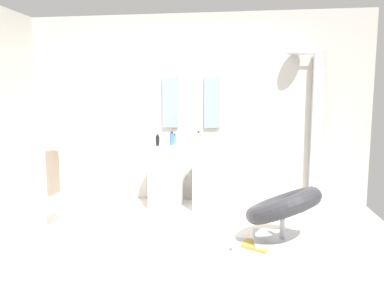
{
  "coord_description": "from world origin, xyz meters",
  "views": [
    {
      "loc": [
        0.68,
        -3.48,
        1.48
      ],
      "look_at": [
        0.15,
        0.55,
        0.95
      ],
      "focal_mm": 34.26,
      "sensor_mm": 36.0,
      "label": 1
    }
  ],
  "objects_px": {
    "soap_bottle_white": "(199,140)",
    "soap_bottle_blue": "(172,139)",
    "pedestal_sink_left": "(166,174)",
    "pedestal_sink_right": "(210,175)",
    "lounge_chair": "(283,210)",
    "soap_bottle_grey": "(198,139)",
    "towel_rack": "(51,174)",
    "shower_column": "(315,127)",
    "coffee_mug": "(236,247)",
    "soap_bottle_green": "(174,139)",
    "soap_bottle_black": "(158,141)",
    "magazine_ochre": "(256,246)"
  },
  "relations": [
    {
      "from": "magazine_ochre",
      "to": "soap_bottle_black",
      "type": "xyz_separation_m",
      "value": [
        -1.23,
        1.11,
        0.89
      ]
    },
    {
      "from": "pedestal_sink_right",
      "to": "lounge_chair",
      "type": "bearing_deg",
      "value": -52.72
    },
    {
      "from": "pedestal_sink_right",
      "to": "magazine_ochre",
      "type": "height_order",
      "value": "pedestal_sink_right"
    },
    {
      "from": "pedestal_sink_right",
      "to": "pedestal_sink_left",
      "type": "bearing_deg",
      "value": 180.0
    },
    {
      "from": "soap_bottle_green",
      "to": "soap_bottle_blue",
      "type": "bearing_deg",
      "value": -95.39
    },
    {
      "from": "pedestal_sink_right",
      "to": "shower_column",
      "type": "height_order",
      "value": "shower_column"
    },
    {
      "from": "pedestal_sink_right",
      "to": "towel_rack",
      "type": "distance_m",
      "value": 1.96
    },
    {
      "from": "lounge_chair",
      "to": "towel_rack",
      "type": "bearing_deg",
      "value": 177.77
    },
    {
      "from": "towel_rack",
      "to": "soap_bottle_blue",
      "type": "relative_size",
      "value": 5.3
    },
    {
      "from": "soap_bottle_blue",
      "to": "coffee_mug",
      "type": "bearing_deg",
      "value": -56.55
    },
    {
      "from": "pedestal_sink_left",
      "to": "soap_bottle_white",
      "type": "relative_size",
      "value": 6.86
    },
    {
      "from": "pedestal_sink_right",
      "to": "shower_column",
      "type": "xyz_separation_m",
      "value": [
        1.38,
        0.3,
        0.63
      ]
    },
    {
      "from": "shower_column",
      "to": "soap_bottle_grey",
      "type": "bearing_deg",
      "value": -166.27
    },
    {
      "from": "pedestal_sink_left",
      "to": "pedestal_sink_right",
      "type": "bearing_deg",
      "value": 0.0
    },
    {
      "from": "magazine_ochre",
      "to": "soap_bottle_green",
      "type": "bearing_deg",
      "value": 157.96
    },
    {
      "from": "pedestal_sink_left",
      "to": "towel_rack",
      "type": "height_order",
      "value": "towel_rack"
    },
    {
      "from": "pedestal_sink_left",
      "to": "coffee_mug",
      "type": "xyz_separation_m",
      "value": [
        0.96,
        -1.36,
        -0.39
      ]
    },
    {
      "from": "pedestal_sink_right",
      "to": "soap_bottle_black",
      "type": "xyz_separation_m",
      "value": [
        -0.67,
        -0.12,
        0.47
      ]
    },
    {
      "from": "lounge_chair",
      "to": "soap_bottle_white",
      "type": "height_order",
      "value": "soap_bottle_white"
    },
    {
      "from": "soap_bottle_white",
      "to": "shower_column",
      "type": "bearing_deg",
      "value": 9.84
    },
    {
      "from": "soap_bottle_white",
      "to": "soap_bottle_blue",
      "type": "height_order",
      "value": "soap_bottle_blue"
    },
    {
      "from": "magazine_ochre",
      "to": "soap_bottle_blue",
      "type": "distance_m",
      "value": 1.82
    },
    {
      "from": "soap_bottle_green",
      "to": "soap_bottle_white",
      "type": "height_order",
      "value": "same"
    },
    {
      "from": "soap_bottle_green",
      "to": "soap_bottle_white",
      "type": "xyz_separation_m",
      "value": [
        0.34,
        -0.04,
        -0.0
      ]
    },
    {
      "from": "lounge_chair",
      "to": "soap_bottle_blue",
      "type": "relative_size",
      "value": 5.97
    },
    {
      "from": "soap_bottle_black",
      "to": "soap_bottle_blue",
      "type": "bearing_deg",
      "value": 19.19
    },
    {
      "from": "pedestal_sink_left",
      "to": "lounge_chair",
      "type": "distance_m",
      "value": 1.78
    },
    {
      "from": "pedestal_sink_left",
      "to": "soap_bottle_grey",
      "type": "relative_size",
      "value": 4.89
    },
    {
      "from": "coffee_mug",
      "to": "soap_bottle_green",
      "type": "xyz_separation_m",
      "value": [
        -0.85,
        1.43,
        0.86
      ]
    },
    {
      "from": "lounge_chair",
      "to": "soap_bottle_blue",
      "type": "height_order",
      "value": "soap_bottle_blue"
    },
    {
      "from": "soap_bottle_grey",
      "to": "soap_bottle_white",
      "type": "bearing_deg",
      "value": 88.92
    },
    {
      "from": "soap_bottle_white",
      "to": "soap_bottle_black",
      "type": "xyz_separation_m",
      "value": [
        -0.53,
        -0.15,
        0.0
      ]
    },
    {
      "from": "magazine_ochre",
      "to": "coffee_mug",
      "type": "height_order",
      "value": "coffee_mug"
    },
    {
      "from": "towel_rack",
      "to": "soap_bottle_grey",
      "type": "bearing_deg",
      "value": 30.63
    },
    {
      "from": "shower_column",
      "to": "soap_bottle_green",
      "type": "bearing_deg",
      "value": -173.11
    },
    {
      "from": "towel_rack",
      "to": "magazine_ochre",
      "type": "relative_size",
      "value": 3.31
    },
    {
      "from": "pedestal_sink_right",
      "to": "lounge_chair",
      "type": "xyz_separation_m",
      "value": [
        0.83,
        -1.08,
        -0.1
      ]
    },
    {
      "from": "soap_bottle_blue",
      "to": "soap_bottle_grey",
      "type": "height_order",
      "value": "soap_bottle_grey"
    },
    {
      "from": "soap_bottle_grey",
      "to": "soap_bottle_green",
      "type": "bearing_deg",
      "value": 156.55
    },
    {
      "from": "lounge_chair",
      "to": "towel_rack",
      "type": "xyz_separation_m",
      "value": [
        -2.51,
        0.1,
        0.28
      ]
    },
    {
      "from": "soap_bottle_green",
      "to": "lounge_chair",
      "type": "bearing_deg",
      "value": -41.52
    },
    {
      "from": "pedestal_sink_left",
      "to": "magazine_ochre",
      "type": "xyz_separation_m",
      "value": [
        1.15,
        -1.23,
        -0.42
      ]
    },
    {
      "from": "soap_bottle_white",
      "to": "towel_rack",
      "type": "bearing_deg",
      "value": -146.52
    },
    {
      "from": "towel_rack",
      "to": "coffee_mug",
      "type": "relative_size",
      "value": 10.99
    },
    {
      "from": "pedestal_sink_left",
      "to": "pedestal_sink_right",
      "type": "relative_size",
      "value": 1.0
    },
    {
      "from": "soap_bottle_white",
      "to": "soap_bottle_blue",
      "type": "relative_size",
      "value": 0.77
    },
    {
      "from": "lounge_chair",
      "to": "soap_bottle_white",
      "type": "bearing_deg",
      "value": 130.82
    },
    {
      "from": "pedestal_sink_left",
      "to": "soap_bottle_blue",
      "type": "height_order",
      "value": "soap_bottle_blue"
    },
    {
      "from": "towel_rack",
      "to": "lounge_chair",
      "type": "bearing_deg",
      "value": -2.23
    },
    {
      "from": "soap_bottle_grey",
      "to": "pedestal_sink_left",
      "type": "bearing_deg",
      "value": 170.41
    }
  ]
}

